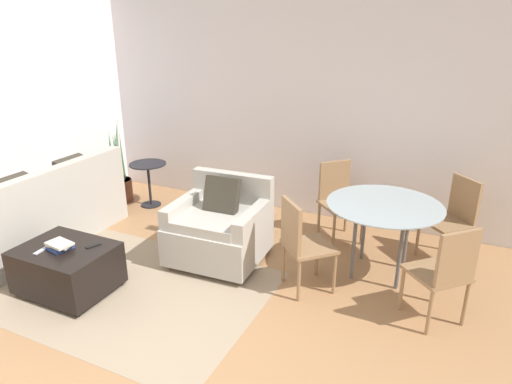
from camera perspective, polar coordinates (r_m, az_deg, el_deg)
The scene contains 17 objects.
ground_plane at distance 3.59m, azimuth -12.32°, elevation -21.80°, with size 20.00×20.00×0.00m, color #A3754C.
wall_back at distance 5.73m, azimuth 7.28°, elevation 10.28°, with size 12.00×0.06×2.75m.
wall_left at distance 6.03m, azimuth -28.26°, elevation 8.53°, with size 0.06×12.00×2.75m.
area_rug at distance 4.59m, azimuth -15.50°, elevation -11.58°, with size 2.54×1.85×0.01m.
couch at distance 5.71m, azimuth -25.23°, elevation -2.79°, with size 0.89×1.94×0.94m.
armchair at distance 4.79m, azimuth -4.54°, elevation -4.52°, with size 0.96×0.91×0.90m.
ottoman at distance 4.64m, azimuth -22.53°, elevation -8.70°, with size 0.84×0.65×0.45m.
book_stack at distance 4.52m, azimuth -23.32°, elevation -6.15°, with size 0.25×0.22×0.08m.
tv_remote_primary at distance 4.57m, azimuth -25.22°, elevation -6.61°, with size 0.06×0.17×0.01m.
tv_remote_secondary at distance 4.48m, azimuth -19.69°, elevation -6.34°, with size 0.09×0.14×0.01m.
potted_plant at distance 6.65m, azimuth -16.70°, elevation 1.29°, with size 0.33×0.33×1.22m.
side_table at distance 6.32m, azimuth -13.27°, elevation 1.98°, with size 0.49×0.49×0.60m.
dining_table at distance 4.56m, azimuth 15.69°, elevation -2.44°, with size 1.11×1.11×0.75m.
dining_chair_near_left at distance 4.20m, azimuth 5.62°, elevation -5.98°, with size 0.59×0.59×0.90m.
dining_chair_near_right at distance 4.02m, azimuth 22.59°, elevation -8.95°, with size 0.59×0.59×0.90m.
dining_chair_far_left at distance 5.29m, azimuth 10.21°, elevation -0.45°, with size 0.59×0.59×0.90m.
dining_chair_far_right at distance 5.14m, azimuth 23.55°, elevation -2.55°, with size 0.59×0.59×0.90m.
Camera 1 is at (1.74, -2.02, 2.40)m, focal length 32.00 mm.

